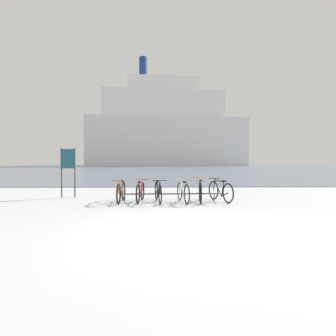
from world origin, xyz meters
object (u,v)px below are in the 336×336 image
object	(u,v)px
bicycle_2	(158,192)
ferry_ship	(165,130)
info_sign	(68,164)
bicycle_5	(220,191)
bicycle_0	(121,192)
bicycle_4	(200,191)
bicycle_1	(140,192)
bicycle_3	(183,192)

from	to	relation	value
bicycle_2	ferry_ship	size ratio (longest dim) A/B	0.04
info_sign	ferry_ship	size ratio (longest dim) A/B	0.05
bicycle_5	bicycle_0	bearing A→B (deg)	-176.52
bicycle_0	bicycle_4	size ratio (longest dim) A/B	1.00
bicycle_0	info_sign	world-z (taller)	info_sign
info_sign	bicycle_4	bearing A→B (deg)	-14.36
bicycle_1	bicycle_4	bearing A→B (deg)	-2.88
bicycle_2	info_sign	world-z (taller)	info_sign
bicycle_1	bicycle_3	size ratio (longest dim) A/B	1.01
bicycle_4	ferry_ship	xyz separation A→B (m)	(-1.25, 62.89, 8.49)
bicycle_5	ferry_ship	distance (m)	63.27
bicycle_0	bicycle_3	world-z (taller)	bicycle_0
bicycle_4	ferry_ship	size ratio (longest dim) A/B	0.04
bicycle_3	bicycle_4	distance (m)	0.60
bicycle_2	bicycle_5	bearing A→B (deg)	6.10
bicycle_1	info_sign	distance (m)	3.26
info_sign	ferry_ship	distance (m)	62.19
bicycle_1	bicycle_3	world-z (taller)	bicycle_3
bicycle_5	info_sign	distance (m)	5.88
bicycle_3	bicycle_4	xyz separation A→B (m)	(0.60, -0.00, 0.02)
bicycle_1	bicycle_2	distance (m)	0.63
bicycle_0	bicycle_3	bearing A→B (deg)	-0.30
bicycle_4	ferry_ship	world-z (taller)	ferry_ship
bicycle_2	ferry_ship	xyz separation A→B (m)	(0.20, 62.89, 8.51)
bicycle_0	bicycle_5	size ratio (longest dim) A/B	1.05
bicycle_1	bicycle_5	bearing A→B (deg)	2.47
bicycle_1	info_sign	size ratio (longest dim) A/B	0.86
bicycle_5	info_sign	xyz separation A→B (m)	(-5.71, 1.05, 0.95)
bicycle_4	info_sign	size ratio (longest dim) A/B	0.86
bicycle_3	bicycle_5	distance (m)	1.35
bicycle_2	bicycle_3	bearing A→B (deg)	0.80
info_sign	bicycle_0	bearing A→B (deg)	-29.39
bicycle_2	bicycle_4	xyz separation A→B (m)	(1.46, 0.01, 0.02)
bicycle_4	info_sign	bearing A→B (deg)	165.64
bicycle_2	ferry_ship	world-z (taller)	ferry_ship
bicycle_1	ferry_ship	size ratio (longest dim) A/B	0.04
bicycle_4	bicycle_0	bearing A→B (deg)	179.69
bicycle_0	bicycle_3	size ratio (longest dim) A/B	1.02
bicycle_1	info_sign	xyz separation A→B (m)	(-2.89, 1.17, 0.96)
bicycle_0	bicycle_2	bearing A→B (deg)	-1.05
info_sign	ferry_ship	world-z (taller)	ferry_ship
bicycle_0	ferry_ship	distance (m)	63.46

